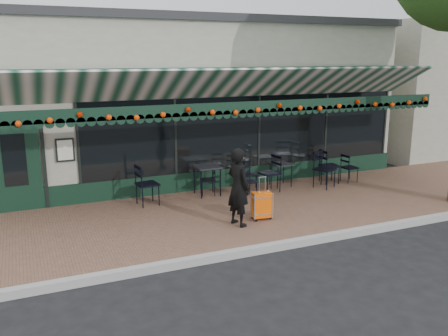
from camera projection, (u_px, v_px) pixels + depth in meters
name	position (u px, v px, depth m)	size (l,w,h in m)	color
ground	(288.00, 246.00, 9.29)	(80.00, 80.00, 0.00)	black
sidewalk	(243.00, 212.00, 11.06)	(18.00, 4.00, 0.15)	brown
curb	(290.00, 244.00, 9.21)	(18.00, 0.16, 0.15)	#9E9E99
restaurant_building	(168.00, 98.00, 15.77)	(12.00, 9.60, 4.50)	gray
woman	(238.00, 187.00, 9.86)	(0.61, 0.40, 1.66)	black
suitcase	(262.00, 205.00, 10.31)	(0.44, 0.28, 0.95)	#F65907
cafe_table_a	(281.00, 166.00, 12.92)	(0.52, 0.52, 0.64)	black
cafe_table_b	(207.00, 169.00, 12.05)	(0.62, 0.62, 0.76)	black
chair_a_left	(270.00, 174.00, 12.39)	(0.49, 0.49, 0.98)	black
chair_a_right	(330.00, 166.00, 13.27)	(0.48, 0.48, 0.96)	black
chair_a_front	(325.00, 170.00, 12.78)	(0.50, 0.50, 1.00)	black
chair_a_extra	(349.00, 168.00, 13.41)	(0.40, 0.40, 0.80)	black
chair_b_left	(208.00, 180.00, 12.14)	(0.38, 0.38, 0.77)	black
chair_b_right	(250.00, 175.00, 12.64)	(0.40, 0.40, 0.80)	black
chair_b_front	(248.00, 182.00, 11.96)	(0.39, 0.39, 0.77)	black
chair_solo	(147.00, 185.00, 11.29)	(0.50, 0.50, 1.00)	black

